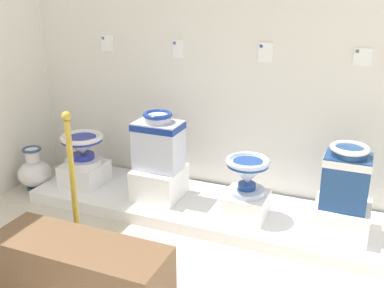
# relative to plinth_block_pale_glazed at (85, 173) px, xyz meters

# --- Properties ---
(wall_back) EXTENTS (3.71, 0.06, 2.87)m
(wall_back) POSITION_rel_plinth_block_pale_glazed_xyz_m (1.08, 0.48, 1.25)
(wall_back) COLOR silver
(wall_back) RESTS_ON ground_plane
(display_platform) EXTENTS (2.85, 0.75, 0.10)m
(display_platform) POSITION_rel_plinth_block_pale_glazed_xyz_m (1.08, 0.05, -0.14)
(display_platform) COLOR white
(display_platform) RESTS_ON ground_plane
(plinth_block_pale_glazed) EXTENTS (0.34, 0.34, 0.19)m
(plinth_block_pale_glazed) POSITION_rel_plinth_block_pale_glazed_xyz_m (0.00, 0.00, 0.00)
(plinth_block_pale_glazed) COLOR white
(plinth_block_pale_glazed) RESTS_ON display_platform
(antique_toilet_pale_glazed) EXTENTS (0.36, 0.36, 0.26)m
(antique_toilet_pale_glazed) POSITION_rel_plinth_block_pale_glazed_xyz_m (0.00, -0.00, 0.26)
(antique_toilet_pale_glazed) COLOR white
(antique_toilet_pale_glazed) RESTS_ON plinth_block_pale_glazed
(plinth_block_central_ornate) EXTENTS (0.37, 0.39, 0.25)m
(plinth_block_central_ornate) POSITION_rel_plinth_block_pale_glazed_xyz_m (0.71, 0.03, 0.03)
(plinth_block_central_ornate) COLOR white
(plinth_block_central_ornate) RESTS_ON display_platform
(antique_toilet_central_ornate) EXTENTS (0.37, 0.26, 0.47)m
(antique_toilet_central_ornate) POSITION_rel_plinth_block_pale_glazed_xyz_m (0.71, 0.03, 0.39)
(antique_toilet_central_ornate) COLOR silver
(antique_toilet_central_ornate) RESTS_ON plinth_block_central_ornate
(plinth_block_rightmost) EXTENTS (0.31, 0.31, 0.18)m
(plinth_block_rightmost) POSITION_rel_plinth_block_pale_glazed_xyz_m (1.46, -0.02, -0.00)
(plinth_block_rightmost) COLOR white
(plinth_block_rightmost) RESTS_ON display_platform
(antique_toilet_rightmost) EXTENTS (0.33, 0.33, 0.28)m
(antique_toilet_rightmost) POSITION_rel_plinth_block_pale_glazed_xyz_m (1.46, -0.02, 0.26)
(antique_toilet_rightmost) COLOR silver
(antique_toilet_rightmost) RESTS_ON plinth_block_rightmost
(plinth_block_squat_floral) EXTENTS (0.38, 0.40, 0.20)m
(plinth_block_squat_floral) POSITION_rel_plinth_block_pale_glazed_xyz_m (2.14, 0.02, 0.01)
(plinth_block_squat_floral) COLOR white
(plinth_block_squat_floral) RESTS_ON display_platform
(antique_toilet_squat_floral) EXTENTS (0.31, 0.26, 0.45)m
(antique_toilet_squat_floral) POSITION_rel_plinth_block_pale_glazed_xyz_m (2.14, 0.02, 0.34)
(antique_toilet_squat_floral) COLOR navy
(antique_toilet_squat_floral) RESTS_ON plinth_block_squat_floral
(info_placard_first) EXTENTS (0.12, 0.01, 0.14)m
(info_placard_first) POSITION_rel_plinth_block_pale_glazed_xyz_m (0.02, 0.44, 1.07)
(info_placard_first) COLOR white
(info_placard_second) EXTENTS (0.10, 0.01, 0.15)m
(info_placard_second) POSITION_rel_plinth_block_pale_glazed_xyz_m (0.70, 0.44, 1.06)
(info_placard_second) COLOR white
(info_placard_third) EXTENTS (0.11, 0.01, 0.15)m
(info_placard_third) POSITION_rel_plinth_block_pale_glazed_xyz_m (1.44, 0.44, 1.07)
(info_placard_third) COLOR white
(info_placard_fourth) EXTENTS (0.13, 0.01, 0.13)m
(info_placard_fourth) POSITION_rel_plinth_block_pale_glazed_xyz_m (2.13, 0.44, 1.07)
(info_placard_fourth) COLOR white
(decorative_vase_companion) EXTENTS (0.29, 0.29, 0.39)m
(decorative_vase_companion) POSITION_rel_plinth_block_pale_glazed_xyz_m (-0.47, -0.09, -0.03)
(decorative_vase_companion) COLOR navy
(decorative_vase_companion) RESTS_ON ground_plane
(stanchion_post_near_left) EXTENTS (0.25, 0.25, 0.99)m
(stanchion_post_near_left) POSITION_rel_plinth_block_pale_glazed_xyz_m (0.45, -0.73, 0.11)
(stanchion_post_near_left) COLOR gold
(stanchion_post_near_left) RESTS_ON ground_plane
(museum_bench) EXTENTS (1.03, 0.36, 0.40)m
(museum_bench) POSITION_rel_plinth_block_pale_glazed_xyz_m (0.84, -1.22, 0.01)
(museum_bench) COLOR brown
(museum_bench) RESTS_ON ground_plane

